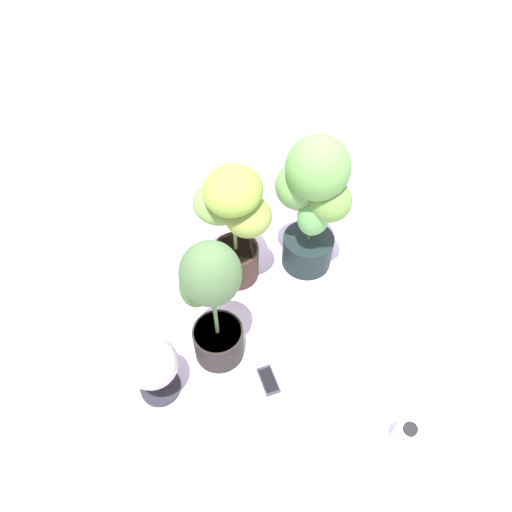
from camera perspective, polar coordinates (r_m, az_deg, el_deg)
The scene contains 8 objects.
ground_plane at distance 2.31m, azimuth 3.70°, elevation -10.60°, with size 8.00×8.00×0.00m, color silver.
mylar_back_wall at distance 2.22m, azimuth 9.27°, elevation 22.71°, with size 3.20×0.01×2.00m, color silver.
potted_plant_front_left at distance 1.94m, azimuth -5.36°, elevation -5.39°, with size 0.29×0.28×0.75m.
potted_plant_back_left at distance 2.22m, azimuth -2.71°, elevation 4.52°, with size 0.45×0.34×0.69m.
potted_plant_back_center at distance 2.26m, azimuth 6.87°, elevation 6.81°, with size 0.45×0.37×0.80m.
cell_phone at distance 2.22m, azimuth 1.51°, elevation -14.66°, with size 0.14×0.16×0.01m.
floor_fan at distance 2.05m, azimuth -12.29°, elevation -12.66°, with size 0.26×0.26×0.35m.
nutrient_bottle at distance 2.12m, azimuth 17.42°, elevation -20.02°, with size 0.10×0.10×0.19m.
Camera 1 is at (0.10, -1.12, 2.02)m, focal length 33.33 mm.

